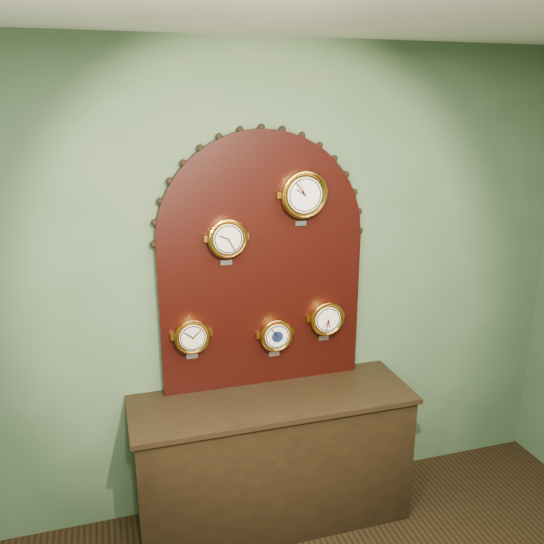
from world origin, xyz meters
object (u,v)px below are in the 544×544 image
object	(u,v)px
roman_clock	(227,238)
hygrometer	(192,336)
display_board	(262,255)
barometer	(276,335)
tide_clock	(326,318)
arabic_clock	(303,194)
shop_counter	(273,462)

from	to	relation	value
roman_clock	hygrometer	bearing A→B (deg)	179.89
hygrometer	display_board	bearing A→B (deg)	8.72
barometer	display_board	bearing A→B (deg)	133.54
display_board	roman_clock	xyz separation A→B (m)	(-0.22, -0.07, 0.13)
tide_clock	arabic_clock	bearing A→B (deg)	-179.49
tide_clock	roman_clock	bearing A→B (deg)	-179.98
arabic_clock	tide_clock	size ratio (longest dim) A/B	1.21
tide_clock	hygrometer	bearing A→B (deg)	179.99
shop_counter	roman_clock	distance (m)	1.38
roman_clock	hygrometer	distance (m)	0.59
display_board	barometer	bearing A→B (deg)	-46.46
shop_counter	barometer	distance (m)	0.77
tide_clock	display_board	bearing A→B (deg)	170.12
display_board	roman_clock	distance (m)	0.26
display_board	tide_clock	distance (m)	0.56
shop_counter	barometer	size ratio (longest dim) A/B	6.36
arabic_clock	barometer	bearing A→B (deg)	179.44
shop_counter	barometer	bearing A→B (deg)	67.81
shop_counter	arabic_clock	xyz separation A→B (m)	(0.22, 0.15, 1.57)
arabic_clock	shop_counter	bearing A→B (deg)	-145.43
barometer	tide_clock	xyz separation A→B (m)	(0.32, -0.00, 0.07)
barometer	tide_clock	world-z (taller)	tide_clock
shop_counter	arabic_clock	size ratio (longest dim) A/B	5.02
roman_clock	barometer	distance (m)	0.66
shop_counter	tide_clock	distance (m)	0.92
hygrometer	barometer	bearing A→B (deg)	-0.00
shop_counter	tide_clock	xyz separation A→B (m)	(0.38, 0.15, 0.82)
barometer	tide_clock	bearing A→B (deg)	-0.03
arabic_clock	tide_clock	distance (m)	0.77
roman_clock	display_board	bearing A→B (deg)	17.08
display_board	arabic_clock	xyz separation A→B (m)	(0.22, -0.07, 0.35)
shop_counter	display_board	bearing A→B (deg)	90.00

